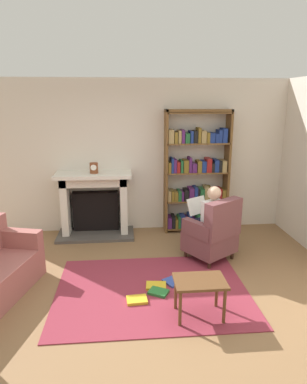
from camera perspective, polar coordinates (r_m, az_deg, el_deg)
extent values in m
plane|color=olive|center=(4.22, 0.08, -18.36)|extent=(14.00, 14.00, 0.00)
cube|color=beige|center=(6.14, -2.04, 5.97)|extent=(5.60, 0.10, 2.70)
cube|color=maroon|center=(4.47, -0.28, -16.17)|extent=(2.40, 1.80, 0.01)
cube|color=#4C4742|center=(6.15, -9.64, -7.05)|extent=(1.33, 0.64, 0.05)
cube|color=black|center=(6.23, -9.64, -3.10)|extent=(0.81, 0.20, 0.70)
cube|color=silver|center=(6.14, -14.48, -2.31)|extent=(0.12, 0.44, 1.07)
cube|color=silver|center=(6.05, -5.01, -2.13)|extent=(0.12, 0.44, 1.07)
cube|color=silver|center=(5.96, -9.97, 1.97)|extent=(1.13, 0.44, 0.16)
cube|color=silver|center=(5.88, -10.07, 2.88)|extent=(1.29, 0.56, 0.06)
cylinder|color=brown|center=(5.83, -9.99, 3.99)|extent=(0.14, 0.14, 0.18)
cylinder|color=white|center=(5.76, -10.05, 4.07)|extent=(0.10, 0.01, 0.10)
cube|color=brown|center=(6.02, 2.08, 3.27)|extent=(0.04, 0.32, 2.18)
cube|color=brown|center=(6.25, 12.21, 3.38)|extent=(0.04, 0.32, 2.18)
cube|color=brown|center=(5.98, 7.59, 13.43)|extent=(1.14, 0.32, 0.04)
cube|color=brown|center=(6.40, 6.93, -5.73)|extent=(1.10, 0.32, 0.02)
cube|color=#4C1E59|center=(6.27, 2.63, -4.97)|extent=(0.07, 0.26, 0.20)
cube|color=black|center=(6.28, 3.29, -4.86)|extent=(0.06, 0.26, 0.22)
cube|color=brown|center=(6.29, 3.79, -5.08)|extent=(0.04, 0.26, 0.17)
cube|color=#1E592D|center=(6.29, 4.24, -4.90)|extent=(0.04, 0.26, 0.21)
cube|color=navy|center=(6.30, 4.87, -4.81)|extent=(0.08, 0.26, 0.22)
cube|color=#4C1E59|center=(6.32, 5.49, -4.92)|extent=(0.04, 0.26, 0.19)
cube|color=navy|center=(6.32, 6.01, -4.68)|extent=(0.05, 0.26, 0.24)
cube|color=#4C1E59|center=(6.35, 6.66, -5.00)|extent=(0.08, 0.26, 0.16)
cube|color=#1E592D|center=(6.35, 7.39, -4.59)|extent=(0.06, 0.26, 0.25)
cube|color=maroon|center=(6.37, 7.89, -4.80)|extent=(0.04, 0.26, 0.20)
cube|color=#997F4C|center=(6.39, 8.41, -4.80)|extent=(0.07, 0.26, 0.19)
cube|color=#997F4C|center=(6.40, 8.99, -4.80)|extent=(0.05, 0.26, 0.18)
cube|color=#4C1E59|center=(6.42, 9.68, -4.70)|extent=(0.09, 0.26, 0.20)
cube|color=black|center=(6.44, 10.37, -4.58)|extent=(0.06, 0.26, 0.22)
cube|color=#1E592D|center=(6.45, 10.94, -4.46)|extent=(0.05, 0.26, 0.24)
cube|color=navy|center=(6.47, 11.48, -4.44)|extent=(0.06, 0.26, 0.24)
cube|color=brown|center=(6.23, 7.08, -1.30)|extent=(1.10, 0.32, 0.02)
cube|color=#997F4C|center=(6.11, 2.60, -0.50)|extent=(0.06, 0.26, 0.19)
cube|color=brown|center=(6.12, 3.16, -0.50)|extent=(0.05, 0.26, 0.18)
cube|color=brown|center=(6.13, 3.71, -0.57)|extent=(0.06, 0.26, 0.17)
cube|color=#1E592D|center=(6.14, 4.30, -0.50)|extent=(0.06, 0.26, 0.18)
cube|color=#4C1E59|center=(6.15, 4.78, -0.55)|extent=(0.04, 0.26, 0.17)
cube|color=black|center=(6.16, 5.42, -0.40)|extent=(0.08, 0.26, 0.20)
cube|color=#4C1E59|center=(6.17, 6.26, -0.24)|extent=(0.09, 0.26, 0.22)
cube|color=navy|center=(6.18, 6.98, -0.16)|extent=(0.06, 0.26, 0.24)
cube|color=black|center=(6.20, 7.41, -0.25)|extent=(0.04, 0.26, 0.22)
cube|color=#1E592D|center=(6.21, 7.99, -0.27)|extent=(0.08, 0.26, 0.21)
cube|color=#997F4C|center=(6.23, 8.70, -0.07)|extent=(0.07, 0.26, 0.25)
cube|color=brown|center=(6.24, 9.31, -0.12)|extent=(0.06, 0.26, 0.24)
cube|color=black|center=(6.27, 9.97, -0.35)|extent=(0.08, 0.26, 0.18)
cube|color=maroon|center=(6.29, 10.79, -0.20)|extent=(0.08, 0.26, 0.21)
cube|color=brown|center=(6.32, 11.53, -0.27)|extent=(0.07, 0.26, 0.19)
cube|color=brown|center=(6.11, 7.24, 3.34)|extent=(1.10, 0.32, 0.02)
cube|color=brown|center=(5.99, 2.62, 4.21)|extent=(0.05, 0.26, 0.18)
cube|color=navy|center=(5.99, 3.09, 4.57)|extent=(0.04, 0.26, 0.25)
cube|color=#4C1E59|center=(6.00, 3.54, 4.50)|extent=(0.05, 0.26, 0.24)
cube|color=maroon|center=(6.02, 4.09, 4.27)|extent=(0.05, 0.26, 0.19)
cube|color=#1E592D|center=(6.02, 4.65, 4.39)|extent=(0.04, 0.26, 0.21)
cube|color=brown|center=(6.04, 5.35, 4.42)|extent=(0.09, 0.26, 0.22)
cube|color=#4C1E59|center=(6.05, 6.05, 4.62)|extent=(0.05, 0.26, 0.26)
cube|color=#4C1E59|center=(6.07, 6.72, 4.16)|extent=(0.08, 0.26, 0.16)
cube|color=brown|center=(6.08, 7.55, 4.35)|extent=(0.07, 0.26, 0.20)
cube|color=navy|center=(6.10, 8.29, 4.34)|extent=(0.08, 0.26, 0.19)
cube|color=maroon|center=(6.12, 9.12, 4.56)|extent=(0.09, 0.26, 0.24)
cube|color=black|center=(6.14, 9.75, 4.20)|extent=(0.05, 0.26, 0.16)
cube|color=navy|center=(6.16, 10.33, 4.44)|extent=(0.07, 0.26, 0.22)
cube|color=black|center=(6.17, 10.91, 4.36)|extent=(0.05, 0.26, 0.20)
cube|color=#997F4C|center=(6.19, 11.57, 4.38)|extent=(0.08, 0.26, 0.20)
cube|color=brown|center=(6.03, 7.40, 8.14)|extent=(1.10, 0.32, 0.02)
cube|color=#997F4C|center=(5.92, 2.88, 9.37)|extent=(0.09, 0.26, 0.23)
cube|color=brown|center=(5.93, 3.68, 9.15)|extent=(0.06, 0.26, 0.19)
cube|color=#997F4C|center=(5.94, 4.30, 9.28)|extent=(0.05, 0.26, 0.21)
cube|color=#4C1E59|center=(5.95, 4.86, 9.33)|extent=(0.05, 0.26, 0.22)
cube|color=#1E592D|center=(5.97, 5.58, 9.05)|extent=(0.08, 0.26, 0.17)
cube|color=navy|center=(5.98, 6.28, 9.22)|extent=(0.05, 0.26, 0.20)
cube|color=black|center=(5.99, 6.92, 9.23)|extent=(0.07, 0.26, 0.21)
cube|color=brown|center=(6.00, 7.54, 9.47)|extent=(0.05, 0.26, 0.26)
cube|color=#997F4C|center=(6.02, 8.25, 9.22)|extent=(0.09, 0.26, 0.21)
cube|color=brown|center=(6.04, 8.99, 9.06)|extent=(0.05, 0.26, 0.18)
cube|color=navy|center=(6.06, 9.66, 9.02)|extent=(0.09, 0.26, 0.17)
cube|color=navy|center=(6.08, 10.39, 8.96)|extent=(0.05, 0.26, 0.16)
cube|color=navy|center=(6.09, 10.94, 9.22)|extent=(0.06, 0.26, 0.22)
cube|color=navy|center=(6.11, 11.67, 9.33)|extent=(0.08, 0.26, 0.25)
cube|color=brown|center=(5.99, 7.57, 13.05)|extent=(1.10, 0.32, 0.02)
cylinder|color=#331E14|center=(5.64, 9.20, -8.77)|extent=(0.05, 0.05, 0.12)
cylinder|color=#331E14|center=(5.30, 5.42, -10.26)|extent=(0.05, 0.05, 0.12)
cylinder|color=#331E14|center=(5.37, 13.06, -10.28)|extent=(0.05, 0.05, 0.12)
cylinder|color=#331E14|center=(5.01, 9.34, -12.01)|extent=(0.05, 0.05, 0.12)
cube|color=brown|center=(5.24, 9.36, -8.21)|extent=(0.87, 0.85, 0.30)
cube|color=brown|center=(4.94, 11.65, -4.49)|extent=(0.62, 0.49, 0.55)
cube|color=brown|center=(5.33, 11.43, -4.87)|extent=(0.40, 0.52, 0.22)
cube|color=brown|center=(4.95, 7.39, -6.27)|extent=(0.40, 0.52, 0.22)
cube|color=white|center=(5.06, 9.98, -4.21)|extent=(0.38, 0.34, 0.50)
sphere|color=#D8AD8C|center=(4.95, 10.17, -0.17)|extent=(0.20, 0.20, 0.20)
cube|color=#191E3F|center=(5.31, 8.83, -5.53)|extent=(0.32, 0.40, 0.12)
cube|color=#191E3F|center=(5.20, 7.63, -5.93)|extent=(0.32, 0.40, 0.12)
cylinder|color=#191E3F|center=(5.52, 7.26, -7.53)|extent=(0.10, 0.10, 0.42)
cylinder|color=#191E3F|center=(5.42, 6.07, -7.96)|extent=(0.10, 0.10, 0.42)
cube|color=white|center=(5.24, 7.32, -2.28)|extent=(0.36, 0.29, 0.25)
cube|color=#A25C56|center=(5.00, -22.03, -7.20)|extent=(0.72, 0.33, 0.24)
cube|color=brown|center=(3.83, 7.81, -14.64)|extent=(0.56, 0.39, 0.03)
cylinder|color=brown|center=(3.78, 4.49, -19.00)|extent=(0.04, 0.04, 0.42)
cylinder|color=brown|center=(3.88, 11.82, -18.33)|extent=(0.04, 0.04, 0.42)
cylinder|color=brown|center=(4.03, 3.75, -16.56)|extent=(0.04, 0.04, 0.42)
cylinder|color=brown|center=(4.13, 10.56, -16.02)|extent=(0.04, 0.04, 0.42)
cube|color=gold|center=(4.25, -2.81, -17.64)|extent=(0.26, 0.20, 0.03)
cube|color=#334CA5|center=(4.61, 3.12, -14.84)|extent=(0.26, 0.28, 0.03)
cube|color=#267233|center=(4.39, 0.84, -16.45)|extent=(0.28, 0.26, 0.03)
cube|color=gold|center=(4.52, 0.44, -15.47)|extent=(0.27, 0.22, 0.03)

